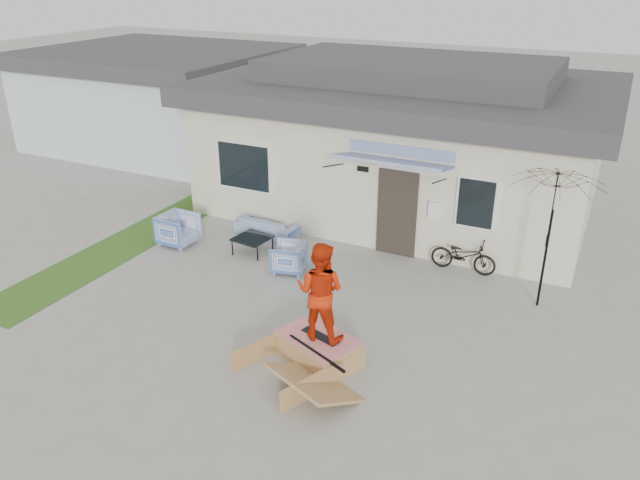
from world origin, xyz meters
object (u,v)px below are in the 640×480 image
at_px(armchair_left, 178,228).
at_px(coffee_table, 253,245).
at_px(skateboard, 320,336).
at_px(skater, 320,290).
at_px(skate_ramp, 318,349).
at_px(patio_umbrella, 550,227).
at_px(bicycle, 464,252).
at_px(loveseat, 267,224).
at_px(armchair_right, 288,256).

height_order(armchair_left, coffee_table, armchair_left).
bearing_deg(skateboard, skater, -73.27).
bearing_deg(skate_ramp, patio_umbrella, 71.94).
distance_m(bicycle, skate_ramp, 4.75).
distance_m(coffee_table, skateboard, 4.70).
relative_size(armchair_left, skateboard, 1.12).
relative_size(bicycle, skate_ramp, 0.80).
height_order(loveseat, skater, skater).
relative_size(loveseat, skateboard, 2.16).
distance_m(coffee_table, skate_ramp, 4.71).
distance_m(coffee_table, skater, 4.84).
xyz_separation_m(loveseat, armchair_left, (-1.69, -1.42, 0.11)).
bearing_deg(loveseat, skater, 133.56).
relative_size(armchair_left, bicycle, 0.58).
bearing_deg(armchair_right, skater, 24.01).
distance_m(patio_umbrella, skate_ramp, 5.11).
relative_size(armchair_left, armchair_right, 1.16).
relative_size(patio_umbrella, skater, 1.24).
xyz_separation_m(coffee_table, skate_ramp, (3.39, -3.27, 0.04)).
bearing_deg(bicycle, skater, 162.28).
relative_size(loveseat, armchair_right, 2.23).
distance_m(armchair_right, skate_ramp, 3.52).
bearing_deg(armchair_right, skateboard, 24.01).
xyz_separation_m(coffee_table, patio_umbrella, (6.57, 0.43, 1.55)).
relative_size(armchair_right, skate_ramp, 0.40).
bearing_deg(coffee_table, loveseat, 101.61).
bearing_deg(skate_ramp, loveseat, 152.66).
bearing_deg(skate_ramp, skater, 90.00).
bearing_deg(loveseat, armchair_right, 137.53).
bearing_deg(skate_ramp, coffee_table, 158.72).
height_order(loveseat, armchair_left, armchair_left).
xyz_separation_m(armchair_right, skateboard, (2.16, -2.76, 0.11)).
bearing_deg(coffee_table, armchair_left, -168.24).
bearing_deg(armchair_right, patio_umbrella, 85.55).
relative_size(armchair_left, coffee_table, 1.09).
height_order(armchair_right, bicycle, bicycle).
height_order(armchair_left, skateboard, armchair_left).
bearing_deg(skate_ramp, armchair_left, 174.16).
xyz_separation_m(loveseat, bicycle, (5.01, 0.24, 0.15)).
relative_size(bicycle, skater, 0.83).
bearing_deg(patio_umbrella, armchair_left, -174.46).
bearing_deg(patio_umbrella, coffee_table, -176.29).
relative_size(loveseat, patio_umbrella, 0.75).
xyz_separation_m(armchair_right, bicycle, (3.55, 1.73, 0.10)).
xyz_separation_m(loveseat, coffee_table, (0.21, -1.02, -0.13)).
relative_size(bicycle, patio_umbrella, 0.67).
relative_size(armchair_right, patio_umbrella, 0.34).
bearing_deg(skater, skateboard, -93.85).
relative_size(armchair_right, coffee_table, 0.94).
bearing_deg(armchair_right, bicycle, 102.01).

